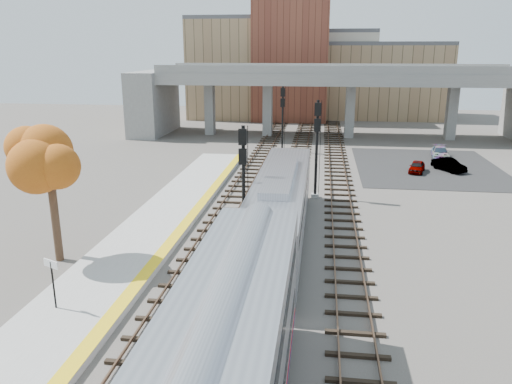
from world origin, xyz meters
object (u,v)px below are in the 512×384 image
(signal_mast_far, at_px, (282,119))
(car_b, at_px, (449,165))
(signal_mast_mid, at_px, (316,149))
(car_c, at_px, (440,153))
(tree, at_px, (48,158))
(signal_mast_near, at_px, (243,187))
(locomotive, at_px, (280,205))
(car_a, at_px, (417,167))

(signal_mast_far, xyz_separation_m, car_b, (16.76, -7.66, -3.10))
(signal_mast_far, bearing_deg, signal_mast_mid, -77.38)
(car_b, bearing_deg, car_c, 55.32)
(tree, distance_m, car_b, 36.76)
(signal_mast_near, bearing_deg, car_c, 57.61)
(signal_mast_near, height_order, signal_mast_mid, signal_mast_mid)
(car_b, bearing_deg, signal_mast_far, 124.95)
(signal_mast_far, bearing_deg, signal_mast_near, -90.00)
(signal_mast_mid, height_order, signal_mast_far, signal_mast_mid)
(tree, bearing_deg, signal_mast_mid, 45.34)
(car_b, height_order, car_c, car_c)
(signal_mast_near, bearing_deg, signal_mast_mid, 68.69)
(signal_mast_mid, distance_m, car_c, 21.41)
(signal_mast_near, relative_size, signal_mast_far, 0.97)
(car_c, bearing_deg, locomotive, -112.10)
(locomotive, height_order, car_c, locomotive)
(car_a, xyz_separation_m, car_c, (3.58, 6.88, 0.07))
(locomotive, height_order, signal_mast_near, signal_mast_near)
(signal_mast_near, xyz_separation_m, signal_mast_mid, (4.10, 10.51, 0.32))
(car_b, relative_size, car_c, 0.85)
(locomotive, xyz_separation_m, car_c, (15.10, 26.11, -1.62))
(locomotive, height_order, car_a, locomotive)
(locomotive, bearing_deg, car_c, 59.95)
(car_b, bearing_deg, tree, -167.55)
(car_a, bearing_deg, tree, -118.09)
(signal_mast_far, relative_size, car_a, 2.32)
(tree, height_order, car_c, tree)
(locomotive, xyz_separation_m, signal_mast_near, (-2.10, -1.02, 1.33))
(locomotive, distance_m, signal_mast_near, 2.68)
(locomotive, distance_m, car_a, 22.47)
(signal_mast_far, bearing_deg, locomotive, -85.68)
(signal_mast_mid, bearing_deg, car_b, 40.05)
(tree, bearing_deg, locomotive, 21.22)
(signal_mast_far, height_order, car_a, signal_mast_far)
(signal_mast_mid, xyz_separation_m, signal_mast_far, (-4.10, 18.31, -0.18))
(signal_mast_near, height_order, car_c, signal_mast_near)
(signal_mast_near, height_order, car_a, signal_mast_near)
(signal_mast_mid, distance_m, car_b, 16.87)
(locomotive, distance_m, car_b, 24.97)
(signal_mast_near, bearing_deg, car_a, 56.07)
(signal_mast_near, bearing_deg, locomotive, 25.81)
(signal_mast_far, height_order, tree, tree)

